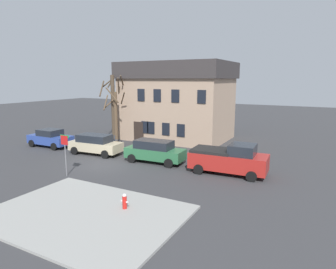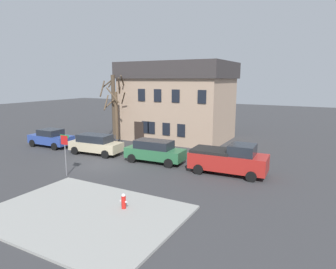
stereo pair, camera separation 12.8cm
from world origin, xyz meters
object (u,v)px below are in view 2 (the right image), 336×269
(street_sign_pole, at_px, (65,147))
(bicycle_leaning, at_px, (117,142))
(fire_hydrant, at_px, (124,201))
(car_blue_sedan, at_px, (51,138))
(tree_bare_mid, at_px, (116,115))
(pickup_truck_red, at_px, (229,159))
(building_main, at_px, (178,101))
(tree_bare_near, at_px, (114,104))
(car_beige_wagon, at_px, (96,144))
(car_green_wagon, at_px, (155,151))

(street_sign_pole, xyz_separation_m, bicycle_leaning, (-2.66, 8.72, -1.57))
(fire_hydrant, bearing_deg, car_blue_sedan, 151.08)
(fire_hydrant, bearing_deg, bicycle_leaning, 129.49)
(tree_bare_mid, bearing_deg, pickup_truck_red, -18.27)
(building_main, height_order, fire_hydrant, building_main)
(tree_bare_near, bearing_deg, car_beige_wagon, -68.29)
(tree_bare_near, bearing_deg, street_sign_pole, -67.72)
(pickup_truck_red, xyz_separation_m, bicycle_leaning, (-12.01, 3.15, -0.65))
(car_beige_wagon, height_order, fire_hydrant, car_beige_wagon)
(building_main, relative_size, tree_bare_near, 1.48)
(building_main, distance_m, car_beige_wagon, 10.51)
(tree_bare_near, height_order, fire_hydrant, tree_bare_near)
(tree_bare_near, distance_m, bicycle_leaning, 4.32)
(car_blue_sedan, relative_size, car_green_wagon, 0.93)
(car_beige_wagon, distance_m, bicycle_leaning, 3.41)
(tree_bare_near, bearing_deg, building_main, 39.77)
(car_green_wagon, bearing_deg, tree_bare_near, 147.36)
(pickup_truck_red, bearing_deg, fire_hydrant, -109.00)
(car_beige_wagon, bearing_deg, tree_bare_mid, 105.76)
(car_blue_sedan, relative_size, car_beige_wagon, 0.93)
(building_main, distance_m, car_blue_sedan, 13.25)
(fire_hydrant, bearing_deg, tree_bare_near, 129.83)
(building_main, relative_size, bicycle_leaning, 6.45)
(fire_hydrant, bearing_deg, pickup_truck_red, 71.00)
(tree_bare_mid, xyz_separation_m, car_green_wagon, (7.03, -4.24, -1.95))
(building_main, bearing_deg, pickup_truck_red, -47.51)
(building_main, bearing_deg, car_green_wagon, -73.85)
(pickup_truck_red, bearing_deg, building_main, 132.49)
(building_main, distance_m, fire_hydrant, 18.67)
(tree_bare_near, xyz_separation_m, fire_hydrant, (10.93, -13.10, -3.35))
(building_main, bearing_deg, street_sign_pole, -93.10)
(car_beige_wagon, xyz_separation_m, bicycle_leaning, (-0.39, 3.34, -0.52))
(car_blue_sedan, relative_size, street_sign_pole, 1.58)
(car_blue_sedan, xyz_separation_m, street_sign_pole, (8.01, -5.57, 1.10))
(street_sign_pole, bearing_deg, car_beige_wagon, 112.84)
(building_main, relative_size, car_beige_wagon, 2.36)
(car_blue_sedan, distance_m, street_sign_pole, 9.82)
(tree_bare_near, bearing_deg, bicycle_leaning, -48.21)
(tree_bare_mid, height_order, car_green_wagon, tree_bare_mid)
(car_beige_wagon, relative_size, car_green_wagon, 1.01)
(tree_bare_near, relative_size, car_green_wagon, 1.61)
(tree_bare_near, relative_size, car_beige_wagon, 1.60)
(bicycle_leaning, bearing_deg, street_sign_pole, -73.05)
(building_main, distance_m, bicycle_leaning, 8.01)
(car_blue_sedan, height_order, pickup_truck_red, pickup_truck_red)
(street_sign_pole, bearing_deg, car_green_wagon, 57.84)
(tree_bare_near, distance_m, pickup_truck_red, 14.88)
(tree_bare_mid, height_order, car_blue_sedan, tree_bare_mid)
(car_blue_sedan, bearing_deg, pickup_truck_red, 0.02)
(tree_bare_mid, bearing_deg, car_green_wagon, -31.13)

